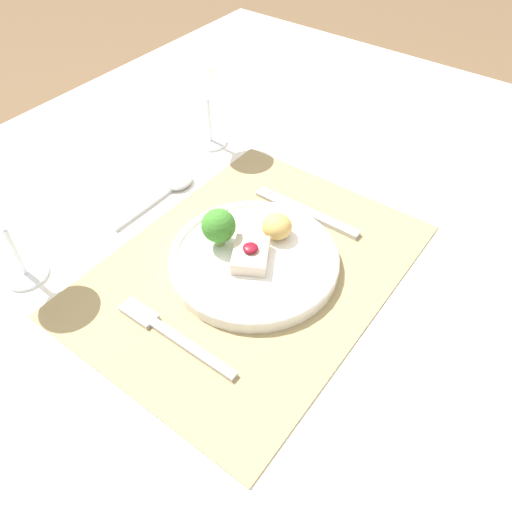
{
  "coord_description": "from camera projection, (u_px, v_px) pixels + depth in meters",
  "views": [
    {
      "loc": [
        -0.38,
        -0.29,
        1.24
      ],
      "look_at": [
        0.01,
        -0.0,
        0.74
      ],
      "focal_mm": 35.0,
      "sensor_mm": 36.0,
      "label": 1
    }
  ],
  "objects": [
    {
      "name": "spoon",
      "position": [
        172.0,
        187.0,
        0.83
      ],
      "size": [
        0.17,
        0.04,
        0.02
      ],
      "rotation": [
        0.0,
        0.0,
        -0.04
      ],
      "color": "#B2B2B7",
      "rests_on": "dining_table"
    },
    {
      "name": "placemat",
      "position": [
        251.0,
        269.0,
        0.71
      ],
      "size": [
        0.48,
        0.36,
        0.0
      ],
      "primitive_type": "cube",
      "color": "#9E895B",
      "rests_on": "dining_table"
    },
    {
      "name": "wine_glass_near",
      "position": [
        206.0,
        83.0,
        0.85
      ],
      "size": [
        0.08,
        0.08,
        0.16
      ],
      "color": "white",
      "rests_on": "dining_table"
    },
    {
      "name": "ground_plane",
      "position": [
        253.0,
        468.0,
        1.23
      ],
      "size": [
        8.0,
        8.0,
        0.0
      ],
      "primitive_type": "plane",
      "color": "brown"
    },
    {
      "name": "dining_table",
      "position": [
        251.0,
        299.0,
        0.76
      ],
      "size": [
        1.58,
        1.26,
        0.72
      ],
      "color": "white",
      "rests_on": "ground_plane"
    },
    {
      "name": "knife",
      "position": [
        313.0,
        215.0,
        0.78
      ],
      "size": [
        0.02,
        0.19,
        0.01
      ],
      "rotation": [
        0.0,
        0.0,
        -0.04
      ],
      "color": "#B2B2B7",
      "rests_on": "placemat"
    },
    {
      "name": "fork",
      "position": [
        168.0,
        333.0,
        0.63
      ],
      "size": [
        0.02,
        0.19,
        0.01
      ],
      "rotation": [
        0.0,
        0.0,
        -0.01
      ],
      "color": "#B2B2B7",
      "rests_on": "placemat"
    },
    {
      "name": "dinner_plate",
      "position": [
        254.0,
        257.0,
        0.7
      ],
      "size": [
        0.24,
        0.24,
        0.08
      ],
      "color": "white",
      "rests_on": "placemat"
    }
  ]
}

